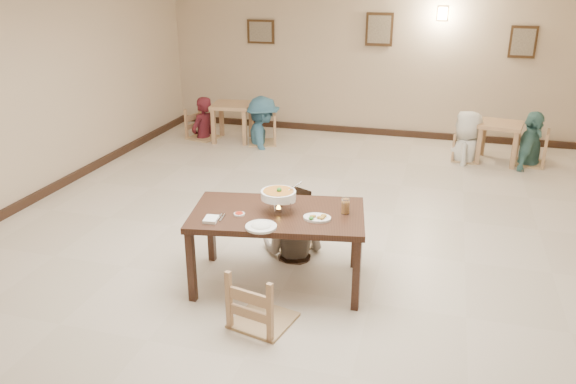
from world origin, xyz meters
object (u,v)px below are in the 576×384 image
(bg_chair_ll, at_px, (202,111))
(bg_diner_b, at_px, (262,97))
(drink_glass, at_px, (345,206))
(bg_chair_rr, at_px, (533,132))
(bg_diner_a, at_px, (201,97))
(bg_diner_d, at_px, (536,111))
(bg_chair_lr, at_px, (262,115))
(main_table, at_px, (278,220))
(bg_table_left, at_px, (232,111))
(chair_far, at_px, (293,213))
(main_diner, at_px, (294,187))
(bg_table_right, at_px, (500,131))
(bg_chair_rl, at_px, (468,135))
(bg_diner_c, at_px, (471,111))
(chair_near, at_px, (262,270))
(curry_warmer, at_px, (278,195))

(bg_chair_ll, xyz_separation_m, bg_diner_b, (1.20, -0.03, 0.34))
(drink_glass, bearing_deg, bg_diner_b, 117.25)
(bg_chair_rr, distance_m, bg_diner_a, 5.84)
(bg_chair_ll, distance_m, bg_chair_rr, 5.84)
(bg_diner_b, xyz_separation_m, bg_diner_d, (4.63, 0.06, 0.01))
(bg_chair_rr, distance_m, bg_diner_b, 4.65)
(bg_chair_ll, bearing_deg, bg_chair_rr, -74.95)
(bg_chair_lr, bearing_deg, main_table, 1.95)
(bg_diner_a, bearing_deg, bg_table_left, 108.97)
(chair_far, height_order, bg_diner_d, bg_diner_d)
(main_diner, bearing_deg, bg_chair_ll, -47.95)
(bg_table_right, relative_size, bg_chair_rl, 0.87)
(bg_table_right, bearing_deg, bg_chair_ll, -179.90)
(bg_chair_ll, height_order, bg_chair_rl, bg_chair_ll)
(bg_diner_c, bearing_deg, bg_chair_ll, -84.03)
(main_diner, xyz_separation_m, bg_diner_a, (-2.91, 4.10, 0.00))
(bg_diner_a, xyz_separation_m, bg_diner_c, (4.83, -0.05, 0.05))
(bg_diner_a, bearing_deg, chair_near, 45.20)
(main_table, distance_m, main_diner, 0.69)
(bg_table_right, height_order, bg_chair_ll, bg_chair_ll)
(bg_table_right, distance_m, bg_chair_ll, 5.33)
(chair_near, height_order, bg_chair_ll, bg_chair_ll)
(bg_table_left, distance_m, bg_diner_c, 4.24)
(bg_chair_rr, distance_m, bg_diner_d, 0.35)
(main_diner, bearing_deg, chair_near, 100.45)
(bg_chair_rl, relative_size, bg_diner_a, 0.56)
(main_table, xyz_separation_m, drink_glass, (0.64, 0.15, 0.16))
(bg_table_right, distance_m, bg_chair_rl, 0.51)
(drink_glass, bearing_deg, bg_table_left, 122.55)
(bg_chair_rr, xyz_separation_m, bg_diner_c, (-1.01, -0.09, 0.31))
(bg_chair_ll, relative_size, bg_diner_a, 0.67)
(curry_warmer, distance_m, bg_chair_lr, 5.08)
(bg_chair_ll, bearing_deg, bg_table_left, -72.82)
(bg_chair_rl, bearing_deg, chair_far, 159.58)
(bg_table_left, xyz_separation_m, bg_diner_a, (-0.60, -0.03, 0.23))
(curry_warmer, bearing_deg, bg_chair_lr, 110.10)
(bg_chair_ll, bearing_deg, bg_chair_rl, -75.90)
(bg_table_right, height_order, bg_chair_lr, bg_chair_lr)
(chair_far, xyz_separation_m, bg_chair_rl, (1.96, 3.92, 0.01))
(bg_table_right, xyz_separation_m, bg_diner_c, (-0.50, -0.06, 0.31))
(main_table, height_order, bg_chair_lr, bg_chair_lr)
(bg_diner_a, bearing_deg, bg_diner_b, 105.18)
(chair_near, height_order, drink_glass, chair_near)
(chair_far, bearing_deg, chair_near, -64.58)
(main_table, height_order, bg_chair_rr, bg_chair_rr)
(bg_chair_lr, bearing_deg, curry_warmer, 2.05)
(bg_table_left, distance_m, bg_diner_d, 5.24)
(drink_glass, bearing_deg, bg_diner_a, 127.65)
(main_table, height_order, bg_diner_c, bg_diner_c)
(chair_near, relative_size, main_diner, 0.67)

